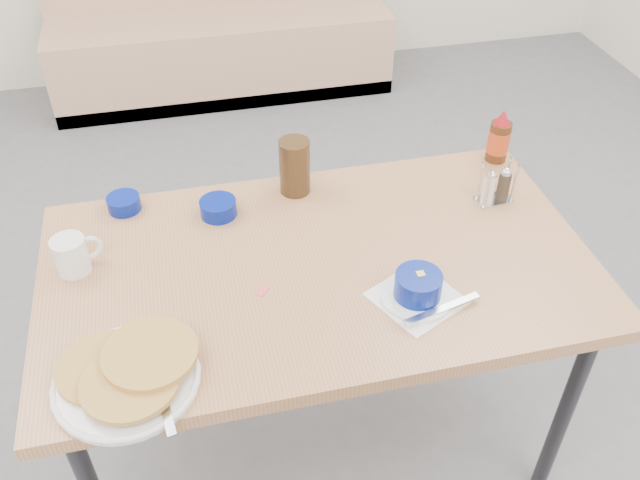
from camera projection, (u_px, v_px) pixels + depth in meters
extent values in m
cube|color=tan|center=(223.00, 53.00, 3.92)|extent=(1.90, 0.55, 0.45)
cube|color=#2D2D33|center=(225.00, 83.00, 4.03)|extent=(1.90, 0.55, 0.08)
cube|color=#B37D52|center=(319.00, 268.00, 1.74)|extent=(1.40, 0.80, 0.04)
cylinder|color=#2D2D33|center=(565.00, 412.00, 1.86)|extent=(0.04, 0.04, 0.72)
cylinder|color=#2D2D33|center=(103.00, 321.00, 2.12)|extent=(0.04, 0.04, 0.72)
cylinder|color=#2D2D33|center=(473.00, 261.00, 2.33)|extent=(0.04, 0.04, 0.72)
cylinder|color=white|center=(127.00, 381.00, 1.43)|extent=(0.31, 0.31, 0.02)
cylinder|color=tan|center=(104.00, 367.00, 1.44)|extent=(0.21, 0.21, 0.01)
cylinder|color=tan|center=(130.00, 383.00, 1.39)|extent=(0.21, 0.21, 0.01)
cylinder|color=tan|center=(150.00, 353.00, 1.43)|extent=(0.21, 0.21, 0.01)
cube|color=silver|center=(166.00, 408.00, 1.36)|extent=(0.04, 0.14, 0.01)
cylinder|color=white|center=(71.00, 255.00, 1.68)|extent=(0.09, 0.09, 0.10)
cylinder|color=black|center=(67.00, 242.00, 1.65)|extent=(0.07, 0.07, 0.00)
torus|color=white|center=(89.00, 248.00, 1.70)|extent=(0.07, 0.04, 0.07)
cube|color=white|center=(416.00, 298.00, 1.63)|extent=(0.25, 0.25, 0.00)
cylinder|color=white|center=(417.00, 296.00, 1.62)|extent=(0.17, 0.17, 0.01)
cylinder|color=navy|center=(418.00, 285.00, 1.60)|extent=(0.11, 0.11, 0.06)
cylinder|color=white|center=(419.00, 278.00, 1.58)|extent=(0.10, 0.10, 0.01)
cube|color=#F4DB60|center=(421.00, 274.00, 1.58)|extent=(0.02, 0.02, 0.01)
cube|color=silver|center=(442.00, 309.00, 1.58)|extent=(0.20, 0.07, 0.01)
cylinder|color=navy|center=(124.00, 203.00, 1.89)|extent=(0.09, 0.09, 0.04)
cylinder|color=navy|center=(218.00, 208.00, 1.87)|extent=(0.10, 0.10, 0.05)
cylinder|color=#392512|center=(295.00, 167.00, 1.92)|extent=(0.11, 0.11, 0.17)
cube|color=silver|center=(494.00, 199.00, 1.93)|extent=(0.11, 0.07, 0.00)
cylinder|color=silver|center=(487.00, 189.00, 1.87)|extent=(0.01, 0.01, 0.12)
cylinder|color=silver|center=(515.00, 183.00, 1.89)|extent=(0.01, 0.01, 0.12)
cylinder|color=silver|center=(480.00, 180.00, 1.90)|extent=(0.01, 0.01, 0.12)
cylinder|color=silver|center=(507.00, 175.00, 1.92)|extent=(0.01, 0.01, 0.12)
cylinder|color=silver|center=(489.00, 189.00, 1.90)|extent=(0.03, 0.03, 0.08)
cylinder|color=#3F3326|center=(504.00, 186.00, 1.91)|extent=(0.03, 0.03, 0.08)
cylinder|color=#47230F|center=(498.00, 142.00, 2.05)|extent=(0.06, 0.06, 0.13)
cylinder|color=#DD5B19|center=(499.00, 141.00, 2.05)|extent=(0.07, 0.07, 0.07)
cone|color=#A51016|center=(503.00, 117.00, 2.00)|extent=(0.05, 0.05, 0.04)
cube|color=#E94D50|center=(262.00, 291.00, 1.65)|extent=(0.04, 0.04, 0.00)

